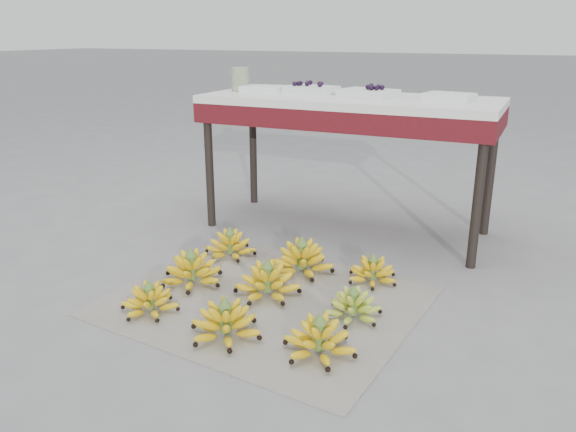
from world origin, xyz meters
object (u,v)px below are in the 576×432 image
at_px(tray_left, 311,89).
at_px(bunch_front_center, 226,323).
at_px(bunch_mid_right, 353,307).
at_px(tray_right, 369,93).
at_px(vendor_table, 349,113).
at_px(tray_far_left, 263,89).
at_px(bunch_front_left, 150,301).
at_px(glass_jar, 240,79).
at_px(bunch_mid_center, 267,282).
at_px(bunch_front_right, 320,340).
at_px(tray_far_right, 449,97).
at_px(bunch_back_center, 302,260).
at_px(bunch_mid_left, 192,271).
at_px(bunch_back_right, 373,272).
at_px(bunch_back_left, 230,246).
at_px(newspaper_mat, 265,300).

bearing_deg(tray_left, bunch_front_center, -79.95).
bearing_deg(bunch_mid_right, tray_right, 81.93).
distance_m(vendor_table, tray_far_left, 0.53).
xyz_separation_m(bunch_front_left, tray_right, (0.50, 1.27, 0.73)).
distance_m(bunch_mid_right, glass_jar, 1.66).
height_order(bunch_mid_center, glass_jar, glass_jar).
xyz_separation_m(bunch_front_right, tray_left, (-0.61, 1.34, 0.73)).
relative_size(tray_left, tray_far_right, 1.20).
distance_m(tray_far_left, tray_left, 0.28).
relative_size(bunch_mid_right, tray_far_left, 1.22).
bearing_deg(bunch_back_center, tray_left, 124.09).
bearing_deg(bunch_mid_right, tray_far_right, 58.80).
bearing_deg(bunch_mid_left, bunch_back_right, 47.99).
relative_size(bunch_front_center, glass_jar, 2.13).
height_order(tray_left, tray_right, tray_right).
distance_m(bunch_back_center, tray_far_left, 1.12).
distance_m(bunch_mid_left, tray_far_left, 1.23).
height_order(bunch_mid_left, tray_right, tray_right).
height_order(bunch_front_left, bunch_mid_center, bunch_mid_center).
xyz_separation_m(tray_left, glass_jar, (-0.44, -0.03, 0.04)).
bearing_deg(bunch_back_left, tray_far_right, 37.32).
distance_m(vendor_table, glass_jar, 0.69).
bearing_deg(newspaper_mat, bunch_back_right, 45.49).
bearing_deg(bunch_front_left, newspaper_mat, 41.38).
xyz_separation_m(bunch_mid_right, vendor_table, (-0.39, 1.01, 0.62)).
height_order(bunch_front_right, bunch_mid_right, bunch_front_right).
distance_m(newspaper_mat, bunch_back_right, 0.52).
relative_size(bunch_front_center, tray_far_right, 1.10).
distance_m(tray_far_left, tray_right, 0.64).
bearing_deg(bunch_front_right, newspaper_mat, 140.40).
relative_size(bunch_mid_center, tray_left, 1.10).
distance_m(newspaper_mat, bunch_back_center, 0.34).
bearing_deg(newspaper_mat, bunch_mid_right, 0.84).
bearing_deg(bunch_mid_center, bunch_front_left, -150.36).
relative_size(bunch_front_right, bunch_mid_center, 0.78).
distance_m(bunch_front_right, bunch_mid_right, 0.30).
bearing_deg(bunch_front_center, bunch_back_center, 90.90).
bearing_deg(tray_far_right, bunch_front_left, -124.19).
xyz_separation_m(bunch_mid_left, tray_right, (0.50, 0.97, 0.72)).
height_order(bunch_front_left, bunch_mid_right, bunch_front_left).
height_order(bunch_mid_left, tray_far_left, tray_far_left).
distance_m(bunch_back_center, tray_right, 0.97).
distance_m(bunch_front_left, tray_far_left, 1.49).
relative_size(bunch_mid_center, bunch_back_right, 1.14).
height_order(bunch_front_left, tray_far_left, tray_far_left).
relative_size(bunch_front_left, tray_far_left, 0.98).
distance_m(bunch_mid_center, bunch_back_left, 0.50).
height_order(bunch_front_center, tray_far_left, tray_far_left).
distance_m(bunch_mid_left, tray_right, 1.31).
height_order(tray_right, glass_jar, glass_jar).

